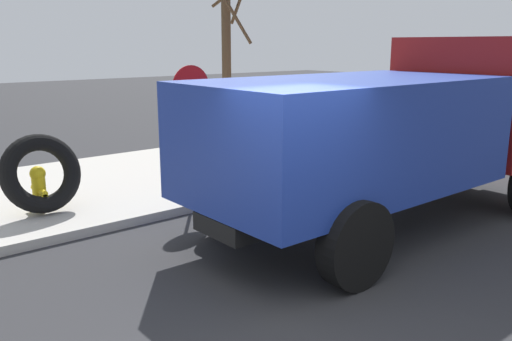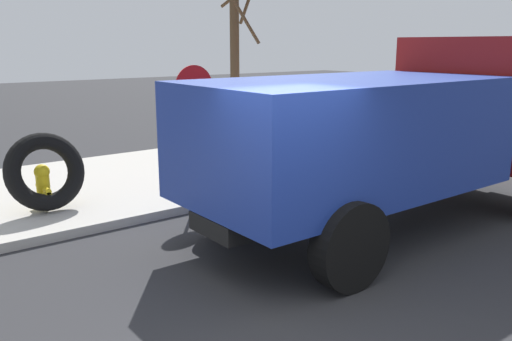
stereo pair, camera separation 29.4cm
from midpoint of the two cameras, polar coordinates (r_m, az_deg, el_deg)
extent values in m
plane|color=#2D2D30|center=(5.87, 5.61, -16.14)|extent=(80.00, 80.00, 0.00)
cube|color=#BCB7AD|center=(11.15, -17.81, -1.91)|extent=(36.00, 5.00, 0.15)
cylinder|color=yellow|center=(9.68, -20.83, -2.18)|extent=(0.22, 0.22, 0.58)
sphere|color=yellow|center=(9.59, -21.01, -0.13)|extent=(0.25, 0.25, 0.25)
cylinder|color=yellow|center=(9.47, -20.51, -2.03)|extent=(0.10, 0.18, 0.10)
cylinder|color=yellow|center=(9.85, -21.21, -1.53)|extent=(0.10, 0.18, 0.10)
cylinder|color=yellow|center=(9.49, -20.48, -2.44)|extent=(0.12, 0.18, 0.12)
torus|color=black|center=(9.49, -20.70, -0.11)|extent=(1.33, 0.68, 1.34)
cylinder|color=gray|center=(9.73, -5.73, 4.11)|extent=(0.06, 0.06, 2.37)
cylinder|color=red|center=(9.60, -5.72, 8.84)|extent=(0.76, 0.02, 0.76)
cube|color=#1E3899|center=(7.93, 10.65, 3.78)|extent=(4.81, 2.52, 1.60)
cube|color=maroon|center=(10.82, 23.76, 6.99)|extent=(2.01, 2.51, 2.20)
cube|color=black|center=(8.95, 15.14, -1.46)|extent=(7.00, 0.94, 0.24)
cylinder|color=black|center=(11.51, 17.25, 1.02)|extent=(1.10, 0.31, 1.10)
cylinder|color=black|center=(8.29, -1.73, -3.02)|extent=(1.10, 0.31, 1.10)
cylinder|color=black|center=(6.53, 11.26, -7.88)|extent=(1.10, 0.31, 1.10)
cylinder|color=#4C3823|center=(13.90, -1.65, 11.01)|extent=(0.23, 0.23, 4.35)
cylinder|color=#4C3823|center=(13.52, -0.69, 15.99)|extent=(0.96, 0.17, 1.28)
camera|label=1|loc=(0.15, -88.99, 0.24)|focal=37.62mm
camera|label=2|loc=(0.15, 91.01, -0.24)|focal=37.62mm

